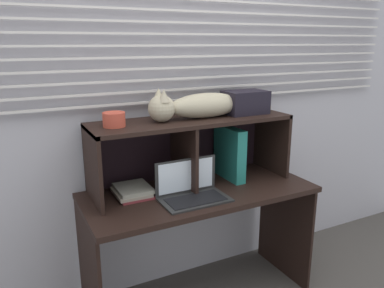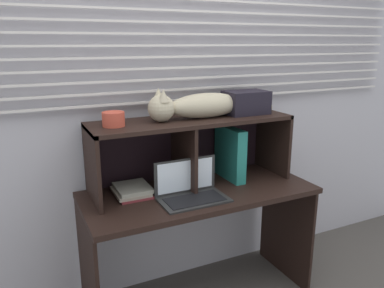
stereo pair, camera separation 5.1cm
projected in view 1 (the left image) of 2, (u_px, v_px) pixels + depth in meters
back_panel_with_blinds at (175, 87)px, 2.26m from camera, size 4.40×0.08×2.50m
desk at (200, 213)px, 2.17m from camera, size 1.30×0.56×0.71m
hutch_shelf_unit at (189, 138)px, 2.16m from camera, size 1.15×0.35×0.39m
cat at (197, 106)px, 2.10m from camera, size 0.79×0.15×0.18m
laptop at (192, 191)px, 2.01m from camera, size 0.36×0.22×0.20m
binder_upright at (229, 153)px, 2.28m from camera, size 0.06×0.27×0.32m
book_stack at (133, 191)px, 2.05m from camera, size 0.19×0.21×0.05m
small_basket at (114, 120)px, 1.90m from camera, size 0.11×0.11×0.07m
storage_box at (245, 102)px, 2.25m from camera, size 0.25×0.17×0.14m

